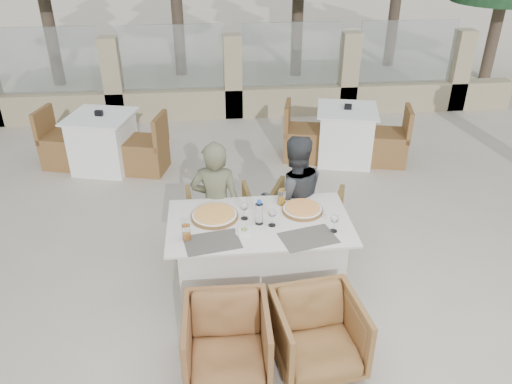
{
  "coord_description": "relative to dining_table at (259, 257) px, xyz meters",
  "views": [
    {
      "loc": [
        -0.43,
        -3.54,
        3.12
      ],
      "look_at": [
        -0.04,
        0.41,
        0.9
      ],
      "focal_mm": 35.0,
      "sensor_mm": 36.0,
      "label": 1
    }
  ],
  "objects": [
    {
      "name": "beer_glass_right",
      "position": [
        0.23,
        0.28,
        0.46
      ],
      "size": [
        0.08,
        0.08,
        0.15
      ],
      "primitive_type": "cylinder",
      "rotation": [
        0.0,
        0.0,
        -0.09
      ],
      "color": "gold",
      "rests_on": "dining_table"
    },
    {
      "name": "water_bottle",
      "position": [
        -0.01,
        -0.03,
        0.5
      ],
      "size": [
        0.07,
        0.07,
        0.23
      ],
      "primitive_type": "cylinder",
      "rotation": [
        0.0,
        0.0,
        -0.05
      ],
      "color": "silver",
      "rests_on": "dining_table"
    },
    {
      "name": "ground",
      "position": [
        0.04,
        -0.11,
        -0.39
      ],
      "size": [
        80.0,
        80.0,
        0.0
      ],
      "primitive_type": "plane",
      "color": "beige",
      "rests_on": "ground"
    },
    {
      "name": "bg_table_a",
      "position": [
        -1.85,
        2.81,
        0.0
      ],
      "size": [
        1.79,
        1.2,
        0.77
      ],
      "primitive_type": null,
      "rotation": [
        0.0,
        0.0,
        -0.25
      ],
      "color": "white",
      "rests_on": "ground"
    },
    {
      "name": "pizza_right",
      "position": [
        0.4,
        0.13,
        0.41
      ],
      "size": [
        0.44,
        0.44,
        0.05
      ],
      "primitive_type": "cylinder",
      "rotation": [
        0.0,
        0.0,
        0.24
      ],
      "color": "#E0591E",
      "rests_on": "dining_table"
    },
    {
      "name": "placemat_near_left",
      "position": [
        -0.42,
        -0.27,
        0.39
      ],
      "size": [
        0.5,
        0.38,
        0.0
      ],
      "primitive_type": "cube",
      "rotation": [
        0.0,
        0.0,
        0.18
      ],
      "color": "#504B45",
      "rests_on": "dining_table"
    },
    {
      "name": "armchair_near_left",
      "position": [
        -0.34,
        -0.92,
        -0.09
      ],
      "size": [
        0.65,
        0.67,
        0.6
      ],
      "primitive_type": "imported",
      "rotation": [
        0.0,
        0.0,
        -0.02
      ],
      "color": "brown",
      "rests_on": "ground"
    },
    {
      "name": "olive_dish",
      "position": [
        -0.15,
        -0.16,
        0.41
      ],
      "size": [
        0.14,
        0.14,
        0.04
      ],
      "primitive_type": null,
      "rotation": [
        0.0,
        0.0,
        -0.3
      ],
      "color": "silver",
      "rests_on": "dining_table"
    },
    {
      "name": "pizza_left",
      "position": [
        -0.39,
        0.11,
        0.41
      ],
      "size": [
        0.55,
        0.55,
        0.05
      ],
      "primitive_type": "cylinder",
      "rotation": [
        0.0,
        0.0,
        0.4
      ],
      "color": "orange",
      "rests_on": "dining_table"
    },
    {
      "name": "armchair_far_left",
      "position": [
        -0.33,
        0.79,
        -0.08
      ],
      "size": [
        0.71,
        0.73,
        0.61
      ],
      "primitive_type": "imported",
      "rotation": [
        0.0,
        0.0,
        3.22
      ],
      "color": "olive",
      "rests_on": "ground"
    },
    {
      "name": "armchair_near_right",
      "position": [
        0.36,
        -0.9,
        -0.08
      ],
      "size": [
        0.72,
        0.73,
        0.6
      ],
      "primitive_type": "imported",
      "rotation": [
        0.0,
        0.0,
        0.12
      ],
      "color": "brown",
      "rests_on": "ground"
    },
    {
      "name": "dining_table",
      "position": [
        0.0,
        0.0,
        0.0
      ],
      "size": [
        1.6,
        0.9,
        0.77
      ],
      "primitive_type": null,
      "color": "silver",
      "rests_on": "ground"
    },
    {
      "name": "wine_glass_near",
      "position": [
        0.1,
        -0.07,
        0.48
      ],
      "size": [
        0.1,
        0.1,
        0.18
      ],
      "primitive_type": null,
      "rotation": [
        0.0,
        0.0,
        0.38
      ],
      "color": "white",
      "rests_on": "dining_table"
    },
    {
      "name": "diner_right",
      "position": [
        0.4,
        0.55,
        0.28
      ],
      "size": [
        0.69,
        0.56,
        1.33
      ],
      "primitive_type": "imported",
      "rotation": [
        0.0,
        0.0,
        3.24
      ],
      "color": "#393B3E",
      "rests_on": "ground"
    },
    {
      "name": "wine_glass_centre",
      "position": [
        -0.13,
        0.06,
        0.48
      ],
      "size": [
        0.09,
        0.09,
        0.18
      ],
      "primitive_type": null,
      "rotation": [
        0.0,
        0.0,
        0.2
      ],
      "color": "silver",
      "rests_on": "dining_table"
    },
    {
      "name": "sand_patch",
      "position": [
        0.04,
        13.89,
        -0.38
      ],
      "size": [
        30.0,
        16.0,
        0.01
      ],
      "primitive_type": "cube",
      "color": "beige",
      "rests_on": "ground"
    },
    {
      "name": "bg_table_b",
      "position": [
        1.51,
        2.74,
        0.0
      ],
      "size": [
        1.78,
        1.17,
        0.77
      ],
      "primitive_type": null,
      "rotation": [
        0.0,
        0.0,
        -0.23
      ],
      "color": "white",
      "rests_on": "ground"
    },
    {
      "name": "placemat_near_right",
      "position": [
        0.38,
        -0.29,
        0.39
      ],
      "size": [
        0.51,
        0.4,
        0.0
      ],
      "primitive_type": "cube",
      "rotation": [
        0.0,
        0.0,
        0.24
      ],
      "color": "#534F47",
      "rests_on": "dining_table"
    },
    {
      "name": "armchair_far_right",
      "position": [
        0.54,
        0.67,
        -0.06
      ],
      "size": [
        0.93,
        0.94,
        0.66
      ],
      "primitive_type": "imported",
      "rotation": [
        0.0,
        0.0,
        2.73
      ],
      "color": "brown",
      "rests_on": "ground"
    },
    {
      "name": "diner_left",
      "position": [
        -0.37,
        0.49,
        0.28
      ],
      "size": [
        0.53,
        0.4,
        1.33
      ],
      "primitive_type": "imported",
      "rotation": [
        0.0,
        0.0,
        2.97
      ],
      "color": "#5C5D44",
      "rests_on": "ground"
    },
    {
      "name": "beer_glass_left",
      "position": [
        -0.62,
        -0.21,
        0.45
      ],
      "size": [
        0.08,
        0.08,
        0.14
      ],
      "primitive_type": "cylinder",
      "rotation": [
        0.0,
        0.0,
        0.21
      ],
      "color": "orange",
      "rests_on": "dining_table"
    },
    {
      "name": "wine_glass_corner",
      "position": [
        0.61,
        -0.21,
        0.48
      ],
      "size": [
        0.1,
        0.1,
        0.18
      ],
      "primitive_type": null,
      "rotation": [
        0.0,
        0.0,
        -0.39
      ],
      "color": "white",
      "rests_on": "dining_table"
    },
    {
      "name": "perimeter_wall_far",
      "position": [
        0.04,
        4.69,
        0.42
      ],
      "size": [
        10.0,
        0.34,
        1.6
      ],
      "primitive_type": null,
      "color": "tan",
      "rests_on": "ground"
    }
  ]
}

